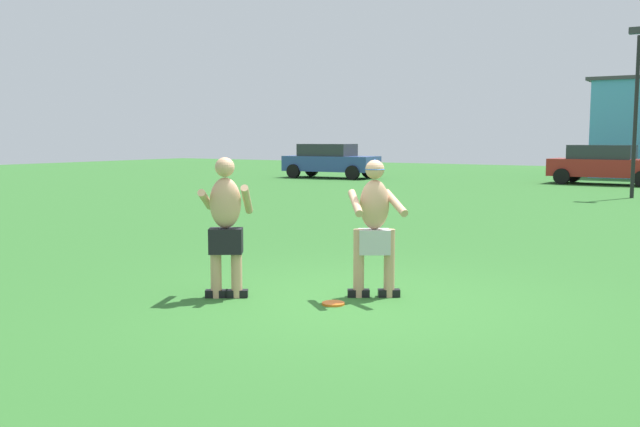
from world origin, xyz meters
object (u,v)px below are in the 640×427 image
lamp_post (637,93)px  car_blue_mid_lot (330,160)px  frisbee (333,304)px  player_with_cap (374,223)px  player_in_black (226,224)px  car_red_near_post (605,164)px

lamp_post → car_blue_mid_lot: bearing=162.6°
lamp_post → frisbee: bearing=-92.5°
player_with_cap → player_in_black: (-1.48, -0.94, -0.02)m
player_in_black → car_blue_mid_lot: (-11.59, 21.57, -0.06)m
player_in_black → frisbee: 1.58m
player_with_cap → car_red_near_post: bearing=93.5°
player_with_cap → frisbee: (-0.21, -0.59, -0.88)m
frisbee → car_blue_mid_lot: size_ratio=0.06×
player_with_cap → car_red_near_post: size_ratio=0.38×
frisbee → car_red_near_post: (-1.15, 23.21, 0.81)m
player_with_cap → player_in_black: size_ratio=0.99×
player_with_cap → player_in_black: player_in_black is taller
player_with_cap → car_blue_mid_lot: 24.42m
frisbee → car_blue_mid_lot: 24.82m
player_with_cap → player_in_black: 1.75m
car_blue_mid_lot → player_with_cap: bearing=-57.6°
player_in_black → car_blue_mid_lot: 24.48m
frisbee → player_with_cap: bearing=70.1°
frisbee → car_red_near_post: car_red_near_post is taller
player_with_cap → car_blue_mid_lot: bearing=122.4°
car_blue_mid_lot → lamp_post: (13.60, -4.26, 2.43)m
player_with_cap → car_blue_mid_lot: player_with_cap is taller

